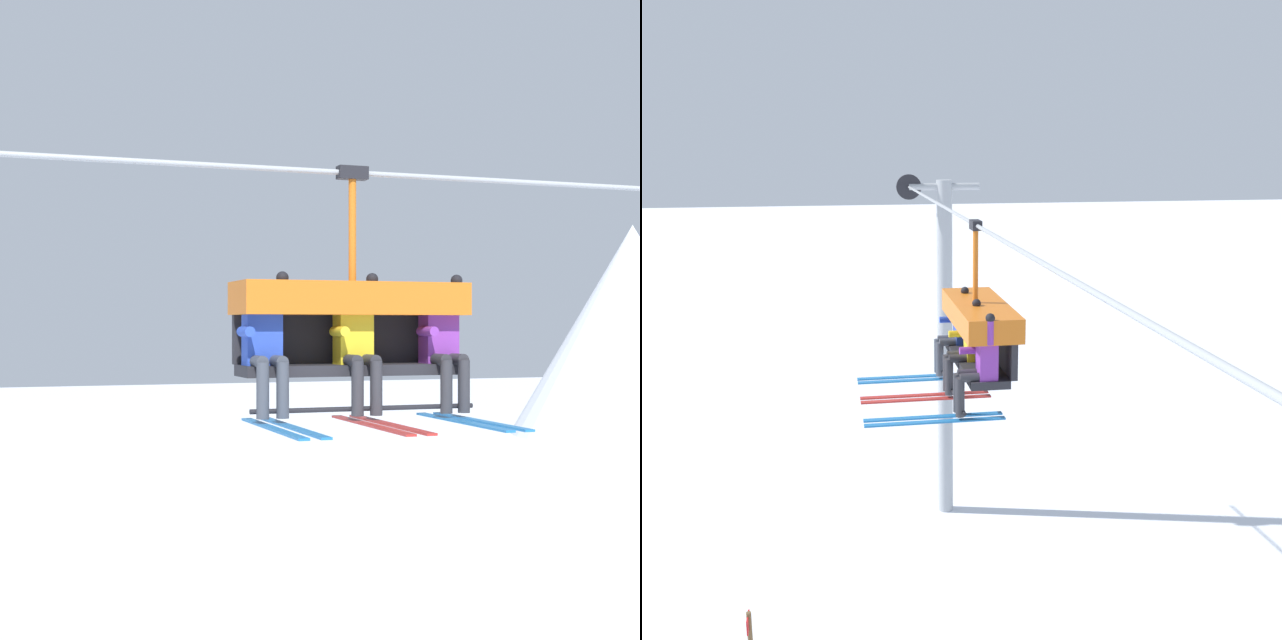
{
  "view_description": "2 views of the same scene",
  "coord_description": "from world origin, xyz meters",
  "views": [
    {
      "loc": [
        -2.8,
        -9.17,
        6.47
      ],
      "look_at": [
        0.12,
        -0.63,
        6.53
      ],
      "focal_mm": 55.0,
      "sensor_mm": 36.0,
      "label": 1
    },
    {
      "loc": [
        10.31,
        -2.67,
        8.95
      ],
      "look_at": [
        0.35,
        -0.97,
        6.65
      ],
      "focal_mm": 45.0,
      "sensor_mm": 36.0,
      "label": 2
    }
  ],
  "objects": [
    {
      "name": "skier_purple",
      "position": [
        1.24,
        -0.94,
        6.31
      ],
      "size": [
        0.48,
        1.7,
        1.34
      ],
      "color": "purple"
    },
    {
      "name": "skier_blue",
      "position": [
        -0.48,
        -0.94,
        6.31
      ],
      "size": [
        0.48,
        1.7,
        1.34
      ],
      "color": "#2847B7"
    },
    {
      "name": "lift_cable",
      "position": [
        0.93,
        -0.8,
        7.88
      ],
      "size": [
        19.33,
        0.05,
        0.05
      ],
      "color": "#9EA3A8"
    },
    {
      "name": "skier_yellow",
      "position": [
        0.38,
        -0.94,
        6.31
      ],
      "size": [
        0.48,
        1.7,
        1.34
      ],
      "color": "yellow"
    },
    {
      "name": "chairlift_chair",
      "position": [
        0.38,
        -0.73,
        6.58
      ],
      "size": [
        2.14,
        0.74,
        2.21
      ],
      "color": "#232328"
    },
    {
      "name": "lift_tower_near",
      "position": [
        -7.74,
        -0.02,
        4.25
      ],
      "size": [
        0.36,
        1.88,
        8.16
      ],
      "color": "#9EA3A8",
      "rests_on": "ground_plane"
    }
  ]
}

